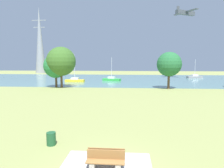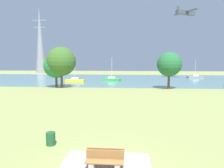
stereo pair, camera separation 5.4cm
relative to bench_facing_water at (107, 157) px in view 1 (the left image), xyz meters
The scene contains 14 objects.
ground_plane 21.74m from the bench_facing_water, 90.00° to the left, with size 160.00×160.00×0.00m, color #8C9351.
concrete_pad 0.50m from the bench_facing_water, 90.00° to the right, with size 4.40×3.20×0.10m, color #A5A5A5.
bench_facing_water is the anchor object (origin of this frame).
bench_facing_inland 0.54m from the bench_facing_water, 90.00° to the right, with size 1.80×0.48×0.89m.
litter_bin 4.30m from the bench_facing_water, 149.09° to the left, with size 0.56×0.56×0.80m, color #1E512D.
water_surface 49.73m from the bench_facing_water, 90.00° to the left, with size 140.00×40.00×0.02m, color slate.
sailboat_gray 59.27m from the bench_facing_water, 68.76° to the left, with size 5.01×2.48×5.85m.
sailboat_yellow 42.26m from the bench_facing_water, 107.37° to the left, with size 4.82×1.55×6.90m.
sailboat_green 44.32m from the bench_facing_water, 94.64° to the left, with size 5.03×2.90×6.23m.
tree_west_near 32.72m from the bench_facing_water, 114.45° to the left, with size 4.78×4.78×6.67m.
tree_mid_shore 32.09m from the bench_facing_water, 112.70° to the left, with size 5.72×5.72×8.02m.
tree_east_near 30.59m from the bench_facing_water, 73.73° to the left, with size 4.58×4.58×6.93m.
electricity_pylon 88.27m from the bench_facing_water, 116.20° to the left, with size 6.40×4.40×28.93m.
light_aircraft 56.42m from the bench_facing_water, 71.81° to the left, with size 6.07×7.79×2.10m.
Camera 1 is at (1.05, -9.10, 5.12)m, focal length 32.31 mm.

